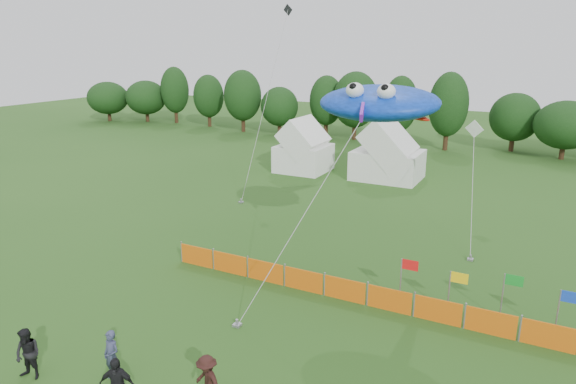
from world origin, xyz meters
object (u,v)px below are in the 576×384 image
at_px(spectator_b, 28,354).
at_px(stingray_kite, 382,102).
at_px(tent_left, 304,150).
at_px(barrier_fence, 366,294).
at_px(spectator_c, 207,382).
at_px(tent_right, 388,156).
at_px(spectator_a, 112,356).

relative_size(spectator_b, stingray_kite, 0.14).
relative_size(tent_left, barrier_fence, 0.21).
height_order(barrier_fence, spectator_c, spectator_c).
xyz_separation_m(tent_left, spectator_b, (4.71, -30.70, -1.00)).
bearing_deg(tent_right, spectator_c, -83.41).
xyz_separation_m(spectator_b, spectator_c, (6.13, 1.59, -0.02)).
bearing_deg(spectator_b, tent_left, 88.25).
relative_size(barrier_fence, spectator_a, 11.21).
distance_m(tent_left, spectator_a, 30.33).
relative_size(spectator_a, spectator_b, 0.98).
distance_m(tent_left, barrier_fence, 24.51).
xyz_separation_m(barrier_fence, spectator_a, (-5.82, -8.74, 0.39)).
xyz_separation_m(tent_left, spectator_a, (7.20, -29.44, -1.01)).
relative_size(barrier_fence, stingray_kite, 1.58).
relative_size(tent_right, spectator_c, 3.10).
bearing_deg(stingray_kite, barrier_fence, -79.89).
bearing_deg(spectator_b, spectator_c, 4.11).
height_order(tent_left, spectator_a, tent_left).
relative_size(tent_right, spectator_a, 3.10).
xyz_separation_m(tent_right, spectator_c, (3.44, -29.79, -1.07)).
bearing_deg(tent_right, barrier_fence, -75.24).
distance_m(barrier_fence, spectator_a, 10.51).
bearing_deg(spectator_a, tent_left, 109.52).
xyz_separation_m(spectator_b, stingray_kite, (7.98, 11.93, 7.54)).
relative_size(tent_right, barrier_fence, 0.28).
bearing_deg(spectator_a, stingray_kite, 68.61).
distance_m(spectator_c, stingray_kite, 12.94).
bearing_deg(barrier_fence, tent_right, 104.76).
bearing_deg(spectator_c, spectator_b, -142.51).
xyz_separation_m(tent_right, stingray_kite, (5.29, -19.45, 6.49)).
height_order(tent_right, stingray_kite, stingray_kite).
bearing_deg(spectator_a, spectator_b, -147.61).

